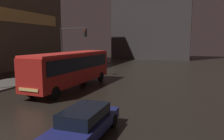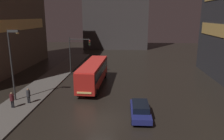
{
  "view_description": "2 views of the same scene",
  "coord_description": "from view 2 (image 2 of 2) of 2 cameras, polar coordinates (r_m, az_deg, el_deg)",
  "views": [
    {
      "loc": [
        7.89,
        -7.05,
        4.22
      ],
      "look_at": [
        1.33,
        11.09,
        1.67
      ],
      "focal_mm": 35.0,
      "sensor_mm": 36.0,
      "label": 1
    },
    {
      "loc": [
        2.44,
        -17.93,
        9.25
      ],
      "look_at": [
        0.26,
        10.89,
        2.06
      ],
      "focal_mm": 35.0,
      "sensor_mm": 36.0,
      "label": 2
    }
  ],
  "objects": [
    {
      "name": "traffic_light_main",
      "position": [
        34.99,
        -9.05,
        5.29
      ],
      "size": [
        3.43,
        0.35,
        6.0
      ],
      "color": "#2D2D2D",
      "rests_on": "ground"
    },
    {
      "name": "sidewalk_left",
      "position": [
        31.55,
        -17.19,
        -3.59
      ],
      "size": [
        4.0,
        48.0,
        0.15
      ],
      "color": "#56514C",
      "rests_on": "ground"
    },
    {
      "name": "street_lamp_sidewalk",
      "position": [
        25.38,
        -24.53,
        3.64
      ],
      "size": [
        1.25,
        0.36,
        7.73
      ],
      "color": "#2D2D2D",
      "rests_on": "sidewalk_left"
    },
    {
      "name": "pedestrian_mid",
      "position": [
        24.99,
        -21.03,
        -5.95
      ],
      "size": [
        0.56,
        0.56,
        1.65
      ],
      "rotation": [
        0.0,
        0.0,
        4.15
      ],
      "color": "black",
      "rests_on": "sidewalk_left"
    },
    {
      "name": "building_far_backdrop",
      "position": [
        66.82,
        1.15,
        15.6
      ],
      "size": [
        18.07,
        12.0,
        22.33
      ],
      "color": "#383333",
      "rests_on": "ground"
    },
    {
      "name": "ground_plane",
      "position": [
        20.32,
        -3.14,
        -13.14
      ],
      "size": [
        120.0,
        120.0,
        0.0
      ],
      "primitive_type": "plane",
      "color": "black"
    },
    {
      "name": "pedestrian_near",
      "position": [
        24.4,
        -24.68,
        -6.77
      ],
      "size": [
        0.59,
        0.59,
        1.65
      ],
      "rotation": [
        0.0,
        0.0,
        5.45
      ],
      "color": "black",
      "rests_on": "sidewalk_left"
    },
    {
      "name": "bus_near",
      "position": [
        29.28,
        -4.92,
        -0.45
      ],
      "size": [
        2.73,
        10.9,
        3.23
      ],
      "rotation": [
        0.0,
        0.0,
        3.11
      ],
      "color": "#AD1E19",
      "rests_on": "ground"
    },
    {
      "name": "car_taxi",
      "position": [
        20.93,
        7.39,
        -10.25
      ],
      "size": [
        1.88,
        4.67,
        1.35
      ],
      "rotation": [
        0.0,
        0.0,
        3.16
      ],
      "color": "navy",
      "rests_on": "ground"
    }
  ]
}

